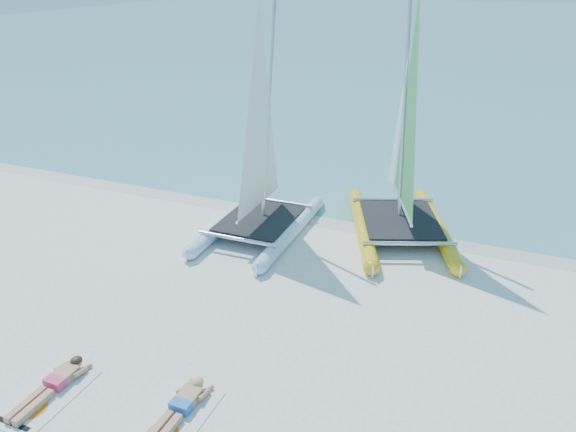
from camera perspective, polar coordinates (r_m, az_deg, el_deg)
name	(u,v)px	position (r m, az deg, el deg)	size (l,w,h in m)	color
ground	(269,317)	(12.63, -1.99, -10.17)	(140.00, 140.00, 0.00)	white
sea	(492,30)	(72.92, 20.03, 17.30)	(140.00, 115.00, 0.01)	#72BFBB
wet_sand_strip	(343,221)	(17.13, 5.65, -0.47)	(140.00, 1.40, 0.01)	silver
catamaran_blue	(260,164)	(15.70, -2.90, 5.29)	(2.49, 5.06, 6.85)	#C0DBFD
catamaran_yellow	(403,151)	(16.23, 11.56, 6.45)	(4.35, 5.93, 7.33)	yellow
towel_a	(46,396)	(11.51, -23.34, -16.42)	(1.00, 1.85, 0.02)	silver
sunbather_a	(53,384)	(11.54, -22.75, -15.49)	(0.37, 1.73, 0.26)	tan
towel_b	(174,421)	(10.39, -11.53, -19.69)	(1.00, 1.85, 0.02)	silver
sunbather_b	(179,408)	(10.43, -10.98, -18.61)	(0.37, 1.73, 0.26)	tan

